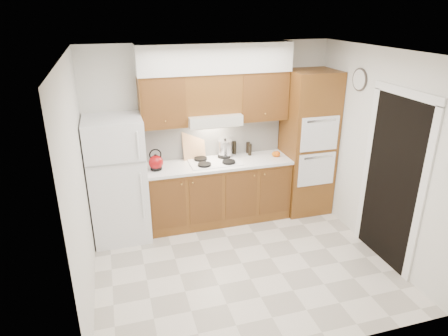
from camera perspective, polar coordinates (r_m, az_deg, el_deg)
The scene contains 26 objects.
floor at distance 5.24m, azimuth 2.56°, elevation -13.43°, with size 3.60×3.60×0.00m, color beige.
ceiling at distance 4.29m, azimuth 3.16°, elevation 16.15°, with size 3.60×3.60×0.00m, color white.
wall_back at distance 5.96m, azimuth -1.88°, elevation 5.08°, with size 3.60×0.02×2.60m, color silver.
wall_left at distance 4.40m, azimuth -19.95°, elevation -2.63°, with size 0.02×3.00×2.60m, color silver.
wall_right at distance 5.44m, azimuth 21.07°, elevation 1.88°, with size 0.02×3.00×2.60m, color silver.
fridge at distance 5.60m, azimuth -14.91°, elevation -1.61°, with size 0.75×0.72×1.72m, color white.
base_cabinets at distance 6.01m, azimuth -0.83°, elevation -3.49°, with size 2.11×0.60×0.90m, color brown.
countertop at distance 5.81m, azimuth -0.83°, elevation 0.66°, with size 2.13×0.62×0.04m, color white.
backsplash at distance 5.98m, azimuth -1.61°, elevation 4.33°, with size 2.11×0.03×0.56m, color white.
oven_cabinet at distance 6.24m, azimuth 11.84°, elevation 3.47°, with size 0.70×0.65×2.20m, color brown.
upper_cab_left at distance 5.53m, azimuth -8.79°, elevation 9.39°, with size 0.63×0.33×0.70m, color brown.
upper_cab_right at distance 5.89m, azimuth 5.32°, elevation 10.31°, with size 0.73×0.33×0.70m, color brown.
range_hood at distance 5.67m, azimuth -1.59°, elevation 7.08°, with size 0.75×0.45×0.15m, color silver.
upper_cab_over_hood at distance 5.65m, azimuth -1.78°, elevation 10.66°, with size 0.75×0.33×0.55m, color brown.
soffit at distance 5.57m, azimuth -1.29°, elevation 15.46°, with size 2.13×0.36×0.40m, color silver.
cooktop at distance 5.81m, azimuth -1.36°, elevation 0.92°, with size 0.74×0.50×0.01m, color white.
doorway at distance 5.27m, azimuth 22.82°, elevation -1.97°, with size 0.02×0.90×2.10m, color black.
wall_clock at distance 5.65m, azimuth 18.82°, elevation 11.86°, with size 0.30×0.30×0.02m, color #3F3833.
kettle at distance 5.57m, azimuth -9.71°, elevation 0.80°, with size 0.20×0.20×0.20m, color maroon.
cutting_board at distance 5.91m, azimuth -4.34°, elevation 3.23°, with size 0.33×0.02×0.44m, color tan.
stock_pot at distance 5.96m, azimuth 0.16°, elevation 2.88°, with size 0.21×0.21×0.22m, color silver.
condiment_a at distance 6.09m, azimuth 1.48°, elevation 2.92°, with size 0.06×0.06×0.21m, color black.
condiment_b at distance 6.06m, azimuth 3.71°, elevation 2.64°, with size 0.06×0.06×0.18m, color black.
condiment_c at distance 6.16m, azimuth 3.45°, elevation 2.94°, with size 0.06×0.06×0.17m, color black.
orange_near at distance 6.05m, azimuth 7.62°, elevation 2.00°, with size 0.09×0.09×0.09m, color #F6610C.
orange_far at distance 6.05m, azimuth 7.24°, elevation 1.99°, with size 0.08×0.08×0.08m, color orange.
Camera 1 is at (-1.42, -4.02, 3.04)m, focal length 32.00 mm.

